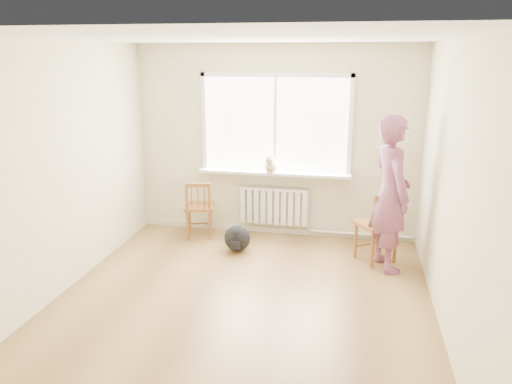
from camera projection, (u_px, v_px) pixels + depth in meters
The scene contains 13 objects.
floor at pixel (241, 304), 5.28m from camera, with size 4.50×4.50×0.00m, color olive.
ceiling at pixel (238, 38), 4.55m from camera, with size 4.50×4.50×0.00m, color white.
back_wall at pixel (276, 142), 7.04m from camera, with size 4.00×0.01×2.70m, color beige.
window at pixel (276, 120), 6.93m from camera, with size 2.12×0.05×1.42m.
windowsill at pixel (274, 173), 7.05m from camera, with size 2.15×0.22×0.04m, color white.
radiator at pixel (274, 206), 7.20m from camera, with size 1.00×0.12×0.55m.
heating_pipe at pixel (361, 234), 7.09m from camera, with size 0.04×0.04×1.40m, color silver.
baseboard at pixel (274, 230), 7.38m from camera, with size 4.00×0.03×0.08m, color beige.
chair_left at pixel (199, 209), 7.09m from camera, with size 0.50×0.48×0.83m.
chair_right at pixel (379, 227), 6.23m from camera, with size 0.63×0.62×0.93m.
person at pixel (391, 194), 5.94m from camera, with size 0.69×0.45×1.89m, color #D1455F.
cat at pixel (271, 165), 6.93m from camera, with size 0.19×0.42×0.28m.
backpack at pixel (237, 238), 6.66m from camera, with size 0.35×0.26×0.35m, color black.
Camera 1 is at (1.09, -4.64, 2.57)m, focal length 35.00 mm.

